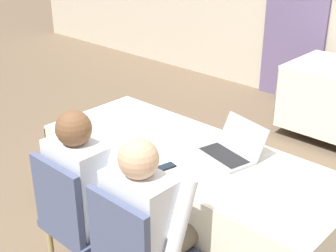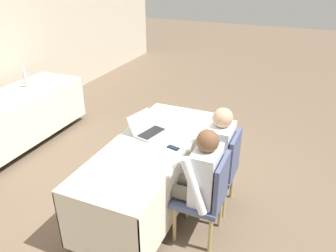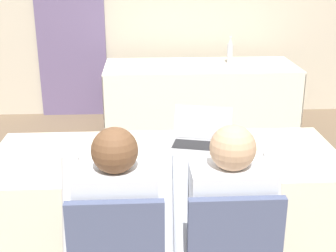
{
  "view_description": "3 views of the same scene",
  "coord_description": "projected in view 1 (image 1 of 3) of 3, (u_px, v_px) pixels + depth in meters",
  "views": [
    {
      "loc": [
        1.66,
        -2.01,
        2.13
      ],
      "look_at": [
        0.0,
        -0.2,
        1.0
      ],
      "focal_mm": 50.0,
      "sensor_mm": 36.0,
      "label": 1
    },
    {
      "loc": [
        -2.61,
        -1.33,
        2.43
      ],
      "look_at": [
        0.0,
        -0.2,
        1.0
      ],
      "focal_mm": 35.0,
      "sensor_mm": 36.0,
      "label": 2
    },
    {
      "loc": [
        -0.12,
        -2.5,
        1.83
      ],
      "look_at": [
        0.0,
        -0.2,
        1.0
      ],
      "focal_mm": 50.0,
      "sensor_mm": 36.0,
      "label": 3
    }
  ],
  "objects": [
    {
      "name": "cell_phone",
      "position": [
        165.0,
        167.0,
        2.76
      ],
      "size": [
        0.09,
        0.14,
        0.01
      ],
      "rotation": [
        0.0,
        0.0,
        -0.22
      ],
      "color": "black",
      "rests_on": "conference_table_near"
    },
    {
      "name": "person_checkered_shirt",
      "position": [
        90.0,
        187.0,
        2.73
      ],
      "size": [
        0.5,
        0.52,
        1.17
      ],
      "rotation": [
        0.0,
        0.0,
        3.14
      ],
      "color": "#665B4C",
      "rests_on": "ground_plane"
    },
    {
      "name": "conference_table_near",
      "position": [
        189.0,
        176.0,
        3.01
      ],
      "size": [
        2.03,
        0.8,
        0.75
      ],
      "color": "silver",
      "rests_on": "ground_plane"
    },
    {
      "name": "chair_near_left",
      "position": [
        78.0,
        217.0,
        2.73
      ],
      "size": [
        0.44,
        0.44,
        0.91
      ],
      "rotation": [
        0.0,
        0.0,
        3.14
      ],
      "color": "tan",
      "rests_on": "ground_plane"
    },
    {
      "name": "laptop",
      "position": [
        230.0,
        150.0,
        2.87
      ],
      "size": [
        0.42,
        0.38,
        0.21
      ],
      "rotation": [
        0.0,
        0.0,
        -0.24
      ],
      "color": "#99999E",
      "rests_on": "conference_table_near"
    },
    {
      "name": "paper_beside_laptop",
      "position": [
        250.0,
        202.0,
        2.44
      ],
      "size": [
        0.26,
        0.33,
        0.0
      ],
      "rotation": [
        0.0,
        0.0,
        -0.17
      ],
      "color": "white",
      "rests_on": "conference_table_near"
    },
    {
      "name": "person_white_shirt",
      "position": [
        151.0,
        222.0,
        2.42
      ],
      "size": [
        0.5,
        0.52,
        1.17
      ],
      "rotation": [
        0.0,
        0.0,
        3.14
      ],
      "color": "#665B4C",
      "rests_on": "ground_plane"
    },
    {
      "name": "ground_plane",
      "position": [
        188.0,
        247.0,
        3.25
      ],
      "size": [
        24.0,
        24.0,
        0.0
      ],
      "primitive_type": "plane",
      "color": "brown"
    },
    {
      "name": "paper_centre_table",
      "position": [
        269.0,
        164.0,
        2.8
      ],
      "size": [
        0.28,
        0.34,
        0.0
      ],
      "rotation": [
        0.0,
        0.0,
        -0.27
      ],
      "color": "white",
      "rests_on": "conference_table_near"
    }
  ]
}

